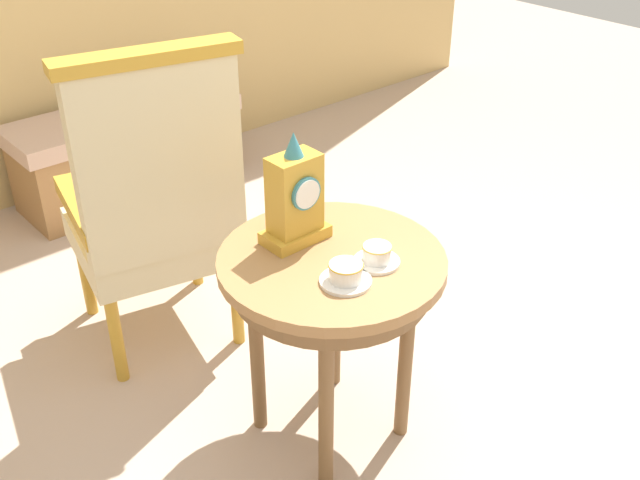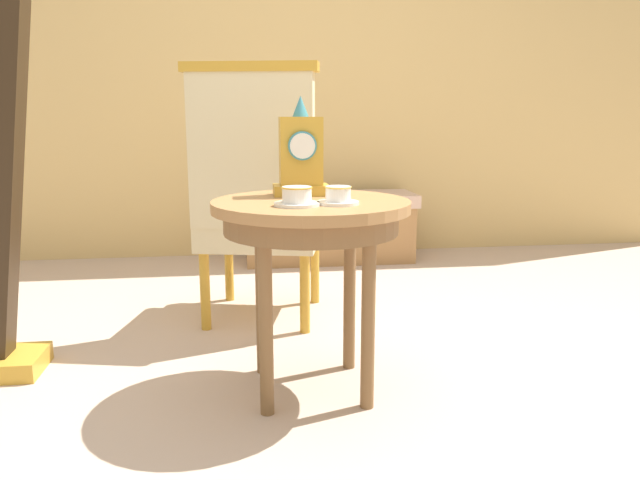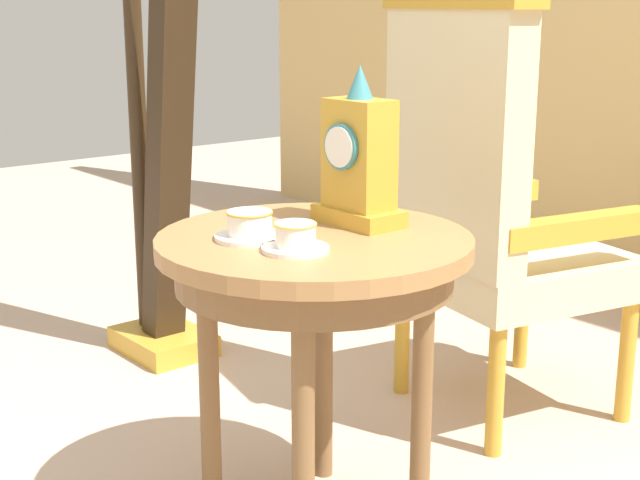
{
  "view_description": "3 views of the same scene",
  "coord_description": "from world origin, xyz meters",
  "px_view_note": "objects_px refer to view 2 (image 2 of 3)",
  "views": [
    {
      "loc": [
        -1.28,
        -1.28,
        1.79
      ],
      "look_at": [
        -0.11,
        0.08,
        0.71
      ],
      "focal_mm": 42.53,
      "sensor_mm": 36.0,
      "label": 1
    },
    {
      "loc": [
        -0.32,
        -1.87,
        0.91
      ],
      "look_at": [
        -0.06,
        0.05,
        0.52
      ],
      "focal_mm": 33.69,
      "sensor_mm": 36.0,
      "label": 2
    },
    {
      "loc": [
        1.32,
        -1.11,
        1.11
      ],
      "look_at": [
        -0.14,
        0.11,
        0.62
      ],
      "focal_mm": 51.94,
      "sensor_mm": 36.0,
      "label": 3
    }
  ],
  "objects_px": {
    "mantel_clock": "(301,156)",
    "window_bench": "(329,227)",
    "teacup_left": "(297,197)",
    "teacup_right": "(338,196)",
    "armchair": "(258,194)",
    "side_table": "(311,225)"
  },
  "relations": [
    {
      "from": "teacup_right",
      "to": "armchair",
      "type": "xyz_separation_m",
      "value": [
        -0.22,
        0.82,
        -0.09
      ]
    },
    {
      "from": "mantel_clock",
      "to": "armchair",
      "type": "bearing_deg",
      "value": 102.7
    },
    {
      "from": "mantel_clock",
      "to": "window_bench",
      "type": "xyz_separation_m",
      "value": [
        0.36,
        1.76,
        -0.57
      ]
    },
    {
      "from": "teacup_left",
      "to": "armchair",
      "type": "distance_m",
      "value": 0.85
    },
    {
      "from": "teacup_right",
      "to": "window_bench",
      "type": "height_order",
      "value": "teacup_right"
    },
    {
      "from": "side_table",
      "to": "mantel_clock",
      "type": "bearing_deg",
      "value": 97.6
    },
    {
      "from": "side_table",
      "to": "armchair",
      "type": "distance_m",
      "value": 0.73
    },
    {
      "from": "teacup_left",
      "to": "mantel_clock",
      "type": "xyz_separation_m",
      "value": [
        0.04,
        0.26,
        0.11
      ]
    },
    {
      "from": "teacup_left",
      "to": "window_bench",
      "type": "xyz_separation_m",
      "value": [
        0.4,
        2.02,
        -0.46
      ]
    },
    {
      "from": "teacup_right",
      "to": "mantel_clock",
      "type": "bearing_deg",
      "value": 110.32
    },
    {
      "from": "side_table",
      "to": "window_bench",
      "type": "xyz_separation_m",
      "value": [
        0.34,
        1.9,
        -0.35
      ]
    },
    {
      "from": "mantel_clock",
      "to": "window_bench",
      "type": "bearing_deg",
      "value": 78.37
    },
    {
      "from": "side_table",
      "to": "teacup_left",
      "type": "bearing_deg",
      "value": -115.72
    },
    {
      "from": "mantel_clock",
      "to": "side_table",
      "type": "bearing_deg",
      "value": -82.4
    },
    {
      "from": "teacup_right",
      "to": "mantel_clock",
      "type": "height_order",
      "value": "mantel_clock"
    },
    {
      "from": "teacup_left",
      "to": "teacup_right",
      "type": "height_order",
      "value": "teacup_left"
    },
    {
      "from": "teacup_right",
      "to": "window_bench",
      "type": "xyz_separation_m",
      "value": [
        0.27,
        2.01,
        -0.46
      ]
    },
    {
      "from": "teacup_left",
      "to": "mantel_clock",
      "type": "distance_m",
      "value": 0.28
    },
    {
      "from": "teacup_left",
      "to": "window_bench",
      "type": "height_order",
      "value": "teacup_left"
    },
    {
      "from": "mantel_clock",
      "to": "window_bench",
      "type": "height_order",
      "value": "mantel_clock"
    },
    {
      "from": "mantel_clock",
      "to": "window_bench",
      "type": "relative_size",
      "value": 0.3
    },
    {
      "from": "teacup_left",
      "to": "teacup_right",
      "type": "xyz_separation_m",
      "value": [
        0.13,
        0.01,
        -0.0
      ]
    }
  ]
}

